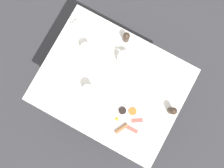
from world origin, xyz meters
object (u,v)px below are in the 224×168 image
object	(u,v)px
teacup_with_saucer_left	(78,27)
napkin_folded	(163,71)
water_glass_short	(88,90)
teapot_near	(124,58)
fork_by_plate	(44,91)
breakfast_plate	(126,120)
water_glass_tall	(87,50)
salt_grinder	(172,111)
pepper_grinder	(126,37)
knife_by_plate	(71,68)

from	to	relation	value
teacup_with_saucer_left	napkin_folded	xyz separation A→B (m)	(0.01, -0.72, -0.02)
water_glass_short	teapot_near	bearing A→B (deg)	-19.99
teapot_near	teacup_with_saucer_left	size ratio (longest dim) A/B	1.26
fork_by_plate	napkin_folded	bearing A→B (deg)	-51.96
teapot_near	breakfast_plate	bearing A→B (deg)	-34.82
water_glass_tall	salt_grinder	world-z (taller)	water_glass_tall
breakfast_plate	teapot_near	world-z (taller)	teapot_near
teapot_near	water_glass_tall	world-z (taller)	water_glass_tall
pepper_grinder	knife_by_plate	xyz separation A→B (m)	(-0.39, 0.26, -0.05)
water_glass_short	breakfast_plate	bearing A→B (deg)	-99.44
breakfast_plate	salt_grinder	world-z (taller)	salt_grinder
breakfast_plate	teacup_with_saucer_left	world-z (taller)	teacup_with_saucer_left
salt_grinder	water_glass_tall	bearing A→B (deg)	82.82
knife_by_plate	napkin_folded	bearing A→B (deg)	-63.46
water_glass_short	fork_by_plate	bearing A→B (deg)	118.96
water_glass_tall	water_glass_short	world-z (taller)	water_glass_tall
teapot_near	teacup_with_saucer_left	distance (m)	0.43
breakfast_plate	teacup_with_saucer_left	size ratio (longest dim) A/B	2.00
water_glass_short	pepper_grinder	world-z (taller)	pepper_grinder
teapot_near	knife_by_plate	bearing A→B (deg)	-117.92
breakfast_plate	teacup_with_saucer_left	distance (m)	0.78
knife_by_plate	pepper_grinder	bearing A→B (deg)	-33.62
salt_grinder	knife_by_plate	xyz separation A→B (m)	(-0.07, 0.80, -0.05)
water_glass_tall	fork_by_plate	distance (m)	0.44
breakfast_plate	knife_by_plate	distance (m)	0.56
teacup_with_saucer_left	salt_grinder	distance (m)	0.93
water_glass_short	knife_by_plate	bearing A→B (deg)	68.13
teapot_near	salt_grinder	bearing A→B (deg)	5.13
fork_by_plate	knife_by_plate	world-z (taller)	same
teacup_with_saucer_left	knife_by_plate	xyz separation A→B (m)	(-0.30, -0.10, -0.02)
breakfast_plate	fork_by_plate	size ratio (longest dim) A/B	1.69
teacup_with_saucer_left	knife_by_plate	size ratio (longest dim) A/B	0.77
water_glass_tall	teapot_near	bearing A→B (deg)	-74.14
water_glass_tall	napkin_folded	bearing A→B (deg)	-76.09
water_glass_tall	pepper_grinder	size ratio (longest dim) A/B	1.15
teapot_near	water_glass_short	size ratio (longest dim) A/B	1.69
napkin_folded	knife_by_plate	distance (m)	0.69
teacup_with_saucer_left	napkin_folded	bearing A→B (deg)	-89.13
teacup_with_saucer_left	knife_by_plate	world-z (taller)	teacup_with_saucer_left
teacup_with_saucer_left	napkin_folded	distance (m)	0.72
breakfast_plate	salt_grinder	size ratio (longest dim) A/B	2.60
teacup_with_saucer_left	water_glass_short	distance (m)	0.49
breakfast_plate	knife_by_plate	xyz separation A→B (m)	(0.14, 0.55, -0.01)
teapot_near	napkin_folded	world-z (taller)	teapot_near
teapot_near	napkin_folded	distance (m)	0.30
water_glass_short	teacup_with_saucer_left	bearing A→B (deg)	38.57
water_glass_tall	water_glass_short	bearing A→B (deg)	-148.74
teapot_near	salt_grinder	distance (m)	0.51
breakfast_plate	napkin_folded	bearing A→B (deg)	-8.83
teapot_near	fork_by_plate	xyz separation A→B (m)	(-0.49, 0.41, -0.05)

